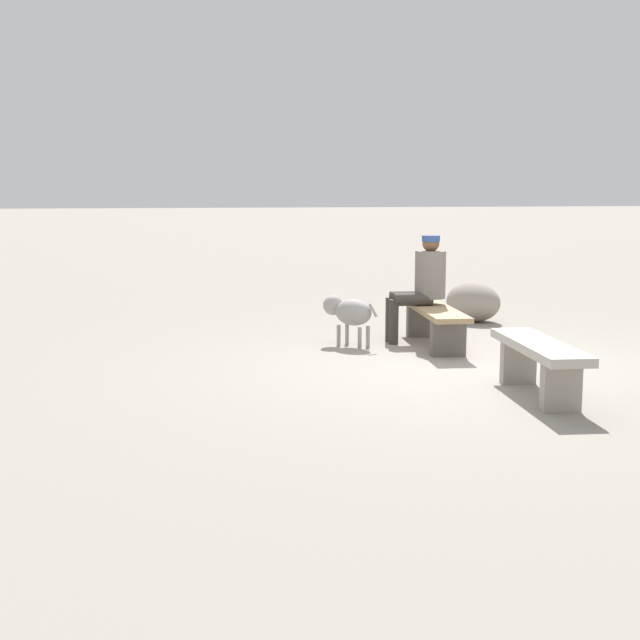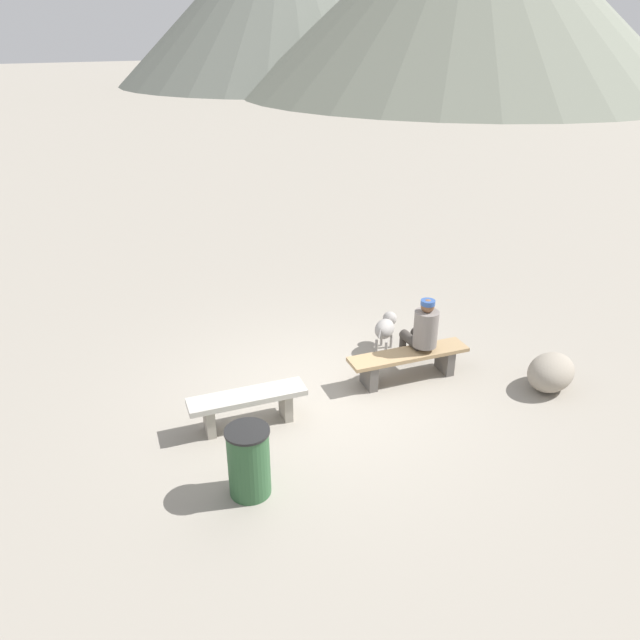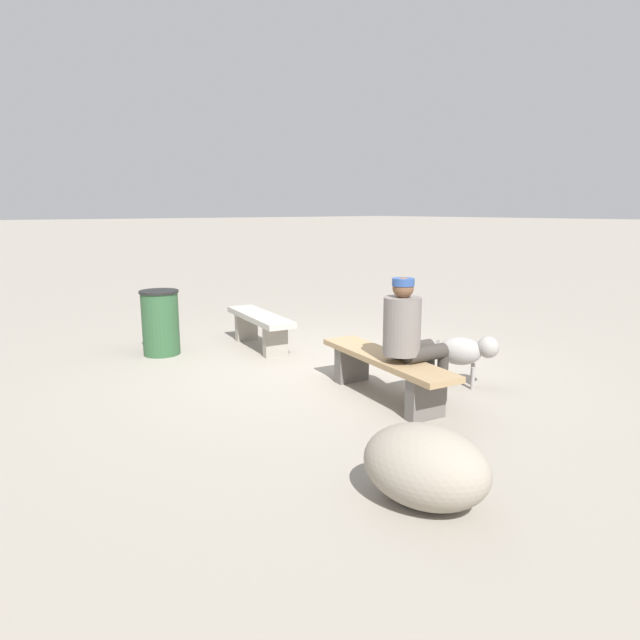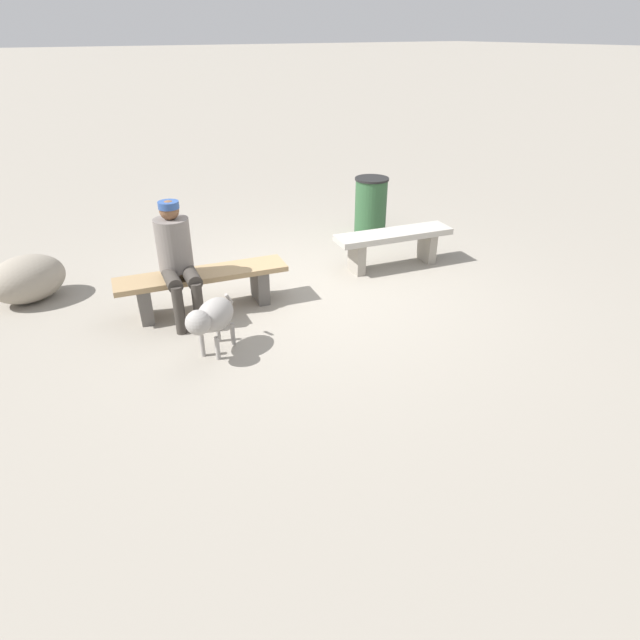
% 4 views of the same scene
% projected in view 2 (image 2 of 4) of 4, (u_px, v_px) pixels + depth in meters
% --- Properties ---
extents(ground, '(210.00, 210.00, 0.06)m').
position_uv_depth(ground, '(328.00, 397.00, 8.67)').
color(ground, gray).
extents(bench_left, '(1.59, 0.64, 0.47)m').
position_uv_depth(bench_left, '(248.00, 402.00, 7.88)').
color(bench_left, gray).
rests_on(bench_left, ground).
extents(bench_right, '(1.89, 0.71, 0.44)m').
position_uv_depth(bench_right, '(408.00, 360.00, 8.95)').
color(bench_right, '#605B56').
rests_on(bench_right, ground).
extents(seated_person, '(0.41, 0.69, 1.26)m').
position_uv_depth(seated_person, '(422.00, 330.00, 8.92)').
color(seated_person, slate).
rests_on(seated_person, ground).
extents(dog, '(0.62, 0.55, 0.57)m').
position_uv_depth(dog, '(386.00, 327.00, 9.77)').
color(dog, gray).
rests_on(dog, ground).
extents(trash_bin, '(0.50, 0.50, 0.85)m').
position_uv_depth(trash_bin, '(249.00, 462.00, 6.67)').
color(trash_bin, '#2D5633').
rests_on(trash_bin, ground).
extents(boulder, '(0.99, 0.83, 0.53)m').
position_uv_depth(boulder, '(551.00, 372.00, 8.73)').
color(boulder, gray).
rests_on(boulder, ground).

